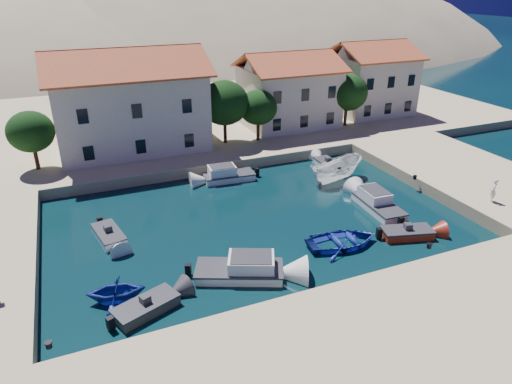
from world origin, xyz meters
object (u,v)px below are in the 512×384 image
pedestrian (493,190)px  rowboat_south (342,245)px  cabin_cruiser_south (239,269)px  building_left (129,98)px  building_mid (289,88)px  boat_east (336,180)px  cabin_cruiser_east (379,204)px  building_right (371,77)px

pedestrian → rowboat_south: bearing=-42.7°
cabin_cruiser_south → building_left: bearing=119.3°
building_mid → pedestrian: 25.47m
cabin_cruiser_south → pedestrian: 20.91m
building_mid → boat_east: building_mid is taller
building_left → pedestrian: building_left is taller
building_left → rowboat_south: bearing=-66.7°
building_mid → cabin_cruiser_south: (-15.69, -25.02, -4.75)m
building_left → cabin_cruiser_south: 24.74m
building_left → cabin_cruiser_south: size_ratio=2.54×
building_mid → pedestrian: size_ratio=5.69×
building_mid → cabin_cruiser_east: bearing=-96.5°
building_right → cabin_cruiser_south: (-27.69, -26.02, -5.00)m
building_left → cabin_cruiser_south: building_left is taller
building_left → boat_east: size_ratio=2.59×
cabin_cruiser_east → boat_east: 6.26m
building_right → cabin_cruiser_south: size_ratio=1.63×
cabin_cruiser_south → rowboat_south: bearing=28.2°
cabin_cruiser_east → building_right: bearing=-29.3°
building_mid → boat_east: size_ratio=1.85×
building_right → cabin_cruiser_east: size_ratio=1.83×
cabin_cruiser_south → pedestrian: bearing=24.6°
building_right → pedestrian: building_right is taller
rowboat_south → building_left: bearing=29.1°
cabin_cruiser_south → building_right: bearing=67.0°
rowboat_south → pedestrian: bearing=-85.5°
rowboat_south → cabin_cruiser_east: cabin_cruiser_east is taller
building_right → building_mid: bearing=-175.2°
building_right → pedestrian: 26.85m
building_left → rowboat_south: 26.17m
building_left → building_mid: building_left is taller
cabin_cruiser_south → rowboat_south: 7.79m
rowboat_south → building_right: bearing=-32.3°
building_left → cabin_cruiser_east: size_ratio=2.84×
building_mid → rowboat_south: building_mid is taller
cabin_cruiser_south → building_mid: bearing=81.7°
building_right → cabin_cruiser_east: building_right is taller
building_mid → building_right: 12.04m
cabin_cruiser_south → cabin_cruiser_east: (13.29, 4.09, -0.00)m
cabin_cruiser_south → pedestrian: (20.85, 0.30, 1.45)m
building_right → boat_east: size_ratio=1.66×
cabin_cruiser_east → pedestrian: bearing=-112.6°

